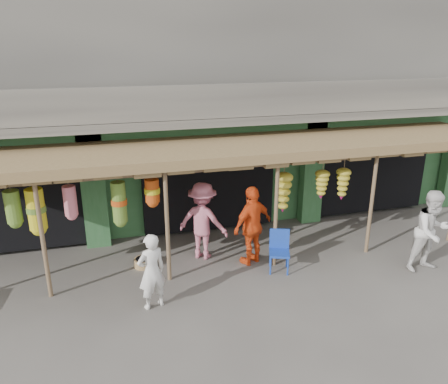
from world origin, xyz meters
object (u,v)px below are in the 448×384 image
object	(u,v)px
blue_chair	(279,248)
person_shopper	(203,221)
person_vendor	(253,225)
person_right	(432,231)
person_front	(152,271)

from	to	relation	value
blue_chair	person_shopper	distance (m)	1.93
person_vendor	person_right	bearing A→B (deg)	133.66
person_front	person_right	xyz separation A→B (m)	(6.31, -0.20, 0.17)
person_vendor	person_shopper	bearing A→B (deg)	-54.96
person_shopper	person_front	bearing A→B (deg)	86.45
person_right	person_shopper	size ratio (longest dim) A/B	1.01
person_shopper	person_right	bearing A→B (deg)	-167.54
person_front	person_right	bearing A→B (deg)	159.17
person_vendor	blue_chair	bearing A→B (deg)	110.51
person_vendor	person_front	bearing A→B (deg)	0.24
blue_chair	person_front	distance (m)	3.11
person_front	person_vendor	distance (m)	2.80
blue_chair	person_shopper	world-z (taller)	person_shopper
blue_chair	person_right	xyz separation A→B (m)	(3.31, -0.95, 0.43)
person_right	person_shopper	distance (m)	5.27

